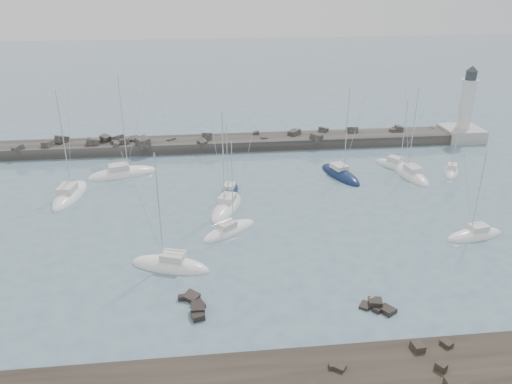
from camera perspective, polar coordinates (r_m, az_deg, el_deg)
ground at (r=56.97m, az=-3.30°, el=-7.34°), size 400.00×400.00×0.00m
rock_cluster_near at (r=49.43m, az=-6.96°, el=-12.84°), size 2.76×4.84×1.59m
rock_cluster_far at (r=50.36m, az=13.59°, el=-12.62°), size 3.49×2.83×1.31m
breakwater at (r=91.64m, az=-9.77°, el=4.97°), size 115.00×7.49×4.83m
lighthouse at (r=103.08m, az=22.57°, el=7.24°), size 7.00×7.00×14.60m
sailboat_3 at (r=76.03m, az=-20.50°, el=-0.40°), size 4.76×10.71×16.34m
sailboat_4 at (r=81.64m, az=-14.98°, el=1.99°), size 11.34×6.30×16.97m
sailboat_5 at (r=55.67m, az=-9.77°, el=-8.32°), size 9.35×5.59×14.24m
sailboat_6 at (r=67.72m, az=-3.39°, el=-1.83°), size 6.25×9.76×14.87m
sailboat_7 at (r=61.89m, az=-3.09°, el=-4.47°), size 7.85×6.75×12.56m
sailboat_8 at (r=79.62m, az=9.60°, el=1.92°), size 5.93×10.13×15.26m
sailboat_9 at (r=66.32m, az=23.70°, el=-4.58°), size 7.90×3.70×12.10m
sailboat_10 at (r=82.17m, az=17.21°, el=1.86°), size 4.45×9.85×15.04m
sailboat_12 at (r=85.80m, az=21.42°, el=2.18°), size 5.05×6.95×10.90m
sailboat_13 at (r=72.17m, az=-3.10°, el=-0.15°), size 4.15×7.55×11.45m
sailboat_14 at (r=85.19m, az=15.73°, el=2.83°), size 6.68×7.54×12.42m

